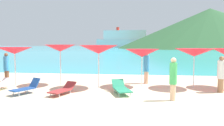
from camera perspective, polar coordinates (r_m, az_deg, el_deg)
ground_plane at (r=18.39m, az=8.07°, el=-2.86°), size 50.00×100.00×0.30m
ocean_water at (r=236.54m, az=6.87°, el=4.21°), size 650.00×440.00×0.02m
headland_hill at (r=162.94m, az=24.35°, el=8.33°), size 125.51×125.51×27.04m
umbrella_1 at (r=13.14m, az=-24.38°, el=3.01°), size 2.00×2.00×2.17m
umbrella_2 at (r=12.51m, az=-13.55°, el=3.83°), size 1.74×1.74×2.30m
umbrella_3 at (r=11.29m, az=-3.57°, el=3.59°), size 2.12×2.12×2.28m
umbrella_4 at (r=11.82m, az=7.95°, el=2.63°), size 1.88×1.88×2.07m
umbrella_5 at (r=12.08m, az=20.95°, el=2.61°), size 2.12×2.12×2.10m
lounge_chair_0 at (r=12.40m, az=-27.46°, el=-5.07°), size 0.67×1.47×0.53m
lounge_chair_2 at (r=10.30m, az=-12.87°, el=-6.79°), size 1.01×1.60×0.51m
lounge_chair_4 at (r=10.19m, az=2.45°, el=-6.63°), size 1.12×1.71×0.59m
lounge_chair_6 at (r=10.93m, az=-21.72°, el=-5.99°), size 1.10×1.45×0.68m
beachgoer_0 at (r=14.89m, az=-26.12°, el=-0.83°), size 0.35×0.35×1.80m
beachgoer_2 at (r=12.87m, az=9.07°, el=-0.97°), size 0.34×0.34×1.89m
beachgoer_3 at (r=9.16m, az=15.87°, el=-3.74°), size 0.30×0.30×1.78m
beachgoer_4 at (r=11.57m, az=26.89°, el=-2.48°), size 0.35×0.35×1.75m
cruise_ship at (r=198.16m, az=3.38°, el=6.12°), size 51.49×9.17×18.49m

